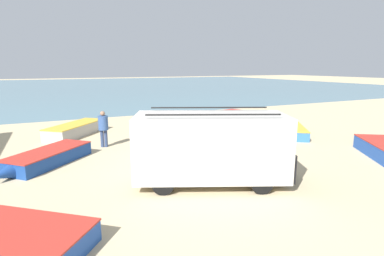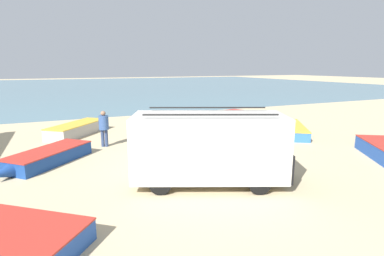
% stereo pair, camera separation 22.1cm
% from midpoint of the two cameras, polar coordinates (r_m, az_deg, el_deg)
% --- Properties ---
extents(ground_plane, '(200.00, 200.00, 0.00)m').
position_cam_midpoint_polar(ground_plane, '(13.08, -1.59, -5.49)').
color(ground_plane, tan).
extents(sea_water, '(120.00, 80.00, 0.01)m').
position_cam_midpoint_polar(sea_water, '(63.78, -20.80, 7.40)').
color(sea_water, slate).
rests_on(sea_water, ground_plane).
extents(parked_van, '(5.35, 3.82, 2.48)m').
position_cam_midpoint_polar(parked_van, '(9.85, 3.09, -3.45)').
color(parked_van, beige).
rests_on(parked_van, ground_plane).
extents(fishing_rowboat_0, '(3.62, 4.79, 0.54)m').
position_cam_midpoint_polar(fishing_rowboat_0, '(18.51, 17.65, -0.08)').
color(fishing_rowboat_0, '#2D66AD').
rests_on(fishing_rowboat_0, ground_plane).
extents(fishing_rowboat_1, '(4.57, 3.69, 0.51)m').
position_cam_midpoint_polar(fishing_rowboat_1, '(16.89, -1.02, -0.67)').
color(fishing_rowboat_1, navy).
rests_on(fishing_rowboat_1, ground_plane).
extents(fishing_rowboat_2, '(4.66, 2.45, 0.67)m').
position_cam_midpoint_polar(fishing_rowboat_2, '(21.44, 5.18, 2.13)').
color(fishing_rowboat_2, navy).
rests_on(fishing_rowboat_2, ground_plane).
extents(fishing_rowboat_4, '(3.67, 3.75, 0.56)m').
position_cam_midpoint_polar(fishing_rowboat_4, '(13.36, -26.43, -5.10)').
color(fishing_rowboat_4, navy).
rests_on(fishing_rowboat_4, ground_plane).
extents(fishing_rowboat_5, '(3.83, 4.29, 0.67)m').
position_cam_midpoint_polar(fishing_rowboat_5, '(18.45, -21.27, -0.16)').
color(fishing_rowboat_5, '#ADA89E').
rests_on(fishing_rowboat_5, ground_plane).
extents(fisherman_0, '(0.46, 0.46, 1.76)m').
position_cam_midpoint_polar(fisherman_0, '(15.05, -16.95, 0.42)').
color(fisherman_0, navy).
rests_on(fisherman_0, ground_plane).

